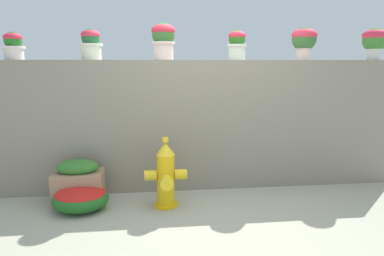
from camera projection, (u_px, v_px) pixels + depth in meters
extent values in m
plane|color=#A2A18B|center=(216.00, 220.00, 3.84)|extent=(24.00, 24.00, 0.00)
cube|color=gray|center=(202.00, 124.00, 4.76)|extent=(5.34, 0.37, 1.68)
cylinder|color=silver|center=(14.00, 53.00, 4.33)|extent=(0.22, 0.22, 0.16)
cylinder|color=silver|center=(14.00, 47.00, 4.32)|extent=(0.26, 0.26, 0.03)
sphere|color=#246C21|center=(13.00, 40.00, 4.31)|extent=(0.21, 0.21, 0.21)
ellipsoid|color=#E52D43|center=(13.00, 37.00, 4.30)|extent=(0.22, 0.22, 0.11)
cylinder|color=silver|center=(91.00, 52.00, 4.43)|extent=(0.24, 0.24, 0.20)
cylinder|color=silver|center=(91.00, 45.00, 4.42)|extent=(0.29, 0.29, 0.03)
sphere|color=#256131|center=(91.00, 38.00, 4.40)|extent=(0.22, 0.22, 0.22)
ellipsoid|color=#E3314A|center=(90.00, 35.00, 4.39)|extent=(0.23, 0.23, 0.12)
cylinder|color=beige|center=(164.00, 51.00, 4.50)|extent=(0.24, 0.24, 0.22)
cylinder|color=beige|center=(163.00, 43.00, 4.48)|extent=(0.29, 0.29, 0.03)
sphere|color=#35682B|center=(163.00, 35.00, 4.46)|extent=(0.28, 0.28, 0.28)
ellipsoid|color=#DA2D40|center=(163.00, 30.00, 4.45)|extent=(0.30, 0.30, 0.16)
cylinder|color=silver|center=(237.00, 52.00, 4.61)|extent=(0.21, 0.21, 0.20)
cylinder|color=silver|center=(237.00, 45.00, 4.60)|extent=(0.25, 0.25, 0.03)
sphere|color=#2D691E|center=(237.00, 39.00, 4.58)|extent=(0.21, 0.21, 0.21)
ellipsoid|color=#E32C40|center=(237.00, 36.00, 4.57)|extent=(0.22, 0.22, 0.12)
cylinder|color=beige|center=(303.00, 54.00, 4.74)|extent=(0.17, 0.17, 0.17)
cylinder|color=beige|center=(304.00, 48.00, 4.73)|extent=(0.20, 0.20, 0.03)
sphere|color=#376430|center=(304.00, 39.00, 4.71)|extent=(0.31, 0.31, 0.31)
ellipsoid|color=#E13349|center=(304.00, 35.00, 4.70)|extent=(0.33, 0.33, 0.17)
cylinder|color=silver|center=(374.00, 54.00, 4.84)|extent=(0.18, 0.18, 0.16)
cylinder|color=silver|center=(374.00, 49.00, 4.83)|extent=(0.21, 0.21, 0.03)
sphere|color=#387A2E|center=(375.00, 40.00, 4.81)|extent=(0.32, 0.32, 0.32)
ellipsoid|color=#E22F4A|center=(375.00, 36.00, 4.80)|extent=(0.34, 0.34, 0.18)
cylinder|color=yellow|center=(166.00, 204.00, 4.20)|extent=(0.28, 0.28, 0.03)
cylinder|color=yellow|center=(166.00, 181.00, 4.15)|extent=(0.20, 0.20, 0.61)
cone|color=yellow|center=(165.00, 148.00, 4.08)|extent=(0.22, 0.22, 0.15)
cylinder|color=yellow|center=(165.00, 140.00, 4.06)|extent=(0.07, 0.07, 0.05)
cylinder|color=yellow|center=(151.00, 175.00, 4.12)|extent=(0.14, 0.12, 0.12)
cylinder|color=yellow|center=(181.00, 174.00, 4.16)|extent=(0.14, 0.12, 0.12)
cylinder|color=yellow|center=(166.00, 182.00, 3.97)|extent=(0.14, 0.16, 0.14)
ellipsoid|color=#206021|center=(81.00, 199.00, 4.08)|extent=(0.63, 0.57, 0.27)
ellipsoid|color=red|center=(80.00, 194.00, 4.07)|extent=(0.57, 0.51, 0.15)
cube|color=#9C7B5B|center=(79.00, 187.00, 4.27)|extent=(0.58, 0.36, 0.38)
ellipsoid|color=#336F28|center=(78.00, 167.00, 4.22)|extent=(0.49, 0.30, 0.18)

